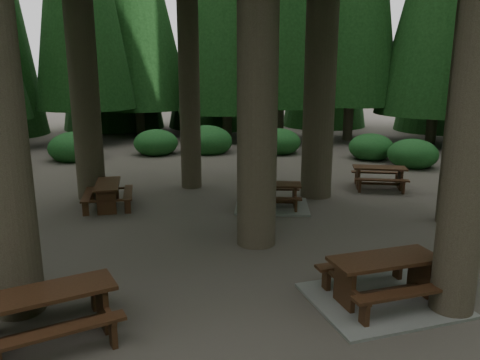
# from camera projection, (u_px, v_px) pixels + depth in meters

# --- Properties ---
(ground) EXTENTS (80.00, 80.00, 0.00)m
(ground) POSITION_uv_depth(u_px,v_px,m) (219.00, 245.00, 10.13)
(ground) COLOR #4A433C
(ground) RESTS_ON ground
(picnic_table_a) EXTENTS (2.82, 2.60, 0.77)m
(picnic_table_a) POSITION_uv_depth(u_px,v_px,m) (383.00, 287.00, 7.64)
(picnic_table_a) COLOR gray
(picnic_table_a) RESTS_ON ground
(picnic_table_b) EXTENTS (1.67, 1.89, 0.69)m
(picnic_table_b) POSITION_uv_depth(u_px,v_px,m) (108.00, 191.00, 12.73)
(picnic_table_b) COLOR #382010
(picnic_table_b) RESTS_ON ground
(picnic_table_c) EXTENTS (2.02, 1.69, 0.67)m
(picnic_table_c) POSITION_uv_depth(u_px,v_px,m) (272.00, 200.00, 12.82)
(picnic_table_c) COLOR gray
(picnic_table_c) RESTS_ON ground
(picnic_table_d) EXTENTS (1.69, 1.39, 0.70)m
(picnic_table_d) POSITION_uv_depth(u_px,v_px,m) (379.00, 174.00, 14.73)
(picnic_table_d) COLOR #382010
(picnic_table_d) RESTS_ON ground
(picnic_table_e) EXTENTS (2.25, 2.15, 0.76)m
(picnic_table_e) POSITION_uv_depth(u_px,v_px,m) (51.00, 307.00, 6.51)
(picnic_table_e) COLOR #382010
(picnic_table_e) RESTS_ON ground
(shrub_ring) EXTENTS (23.86, 24.64, 1.49)m
(shrub_ring) POSITION_uv_depth(u_px,v_px,m) (253.00, 218.00, 10.71)
(shrub_ring) COLOR #1E5723
(shrub_ring) RESTS_ON ground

